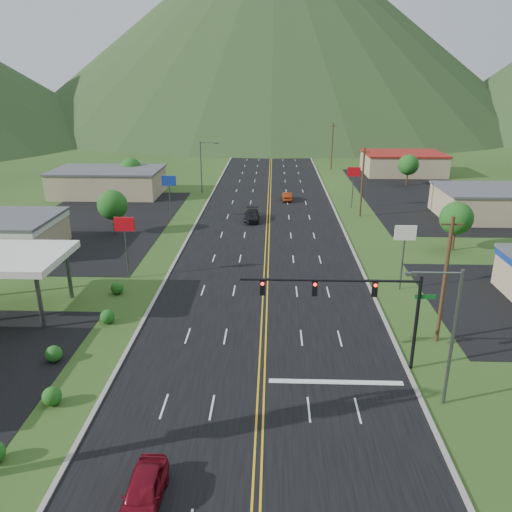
{
  "coord_description": "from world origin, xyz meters",
  "views": [
    {
      "loc": [
        0.64,
        -16.82,
        19.3
      ],
      "look_at": [
        -0.8,
        24.48,
        4.5
      ],
      "focal_mm": 35.0,
      "sensor_mm": 36.0,
      "label": 1
    }
  ],
  "objects_px": {
    "car_dark_mid": "(252,216)",
    "car_red_far": "(287,196)",
    "traffic_signal": "(359,298)",
    "streetlight_east": "(449,330)",
    "car_red_near": "(144,492)",
    "gas_canopy": "(5,259)",
    "streetlight_west": "(203,164)"
  },
  "relations": [
    {
      "from": "car_dark_mid",
      "to": "car_red_far",
      "type": "xyz_separation_m",
      "value": [
        5.3,
        12.8,
        -0.05
      ]
    },
    {
      "from": "gas_canopy",
      "to": "car_dark_mid",
      "type": "distance_m",
      "value": 36.03
    },
    {
      "from": "streetlight_west",
      "to": "car_red_near",
      "type": "relative_size",
      "value": 2.01
    },
    {
      "from": "gas_canopy",
      "to": "car_dark_mid",
      "type": "xyz_separation_m",
      "value": [
        19.65,
        29.91,
        -4.13
      ]
    },
    {
      "from": "car_red_near",
      "to": "car_red_far",
      "type": "distance_m",
      "value": 63.8
    },
    {
      "from": "streetlight_west",
      "to": "car_dark_mid",
      "type": "bearing_deg",
      "value": -62.71
    },
    {
      "from": "streetlight_west",
      "to": "car_red_far",
      "type": "height_order",
      "value": "streetlight_west"
    },
    {
      "from": "car_red_near",
      "to": "car_dark_mid",
      "type": "distance_m",
      "value": 50.55
    },
    {
      "from": "traffic_signal",
      "to": "car_dark_mid",
      "type": "distance_m",
      "value": 39.2
    },
    {
      "from": "streetlight_east",
      "to": "car_red_far",
      "type": "distance_m",
      "value": 55.51
    },
    {
      "from": "streetlight_west",
      "to": "car_red_near",
      "type": "xyz_separation_m",
      "value": [
        6.34,
        -68.55,
        -4.42
      ]
    },
    {
      "from": "streetlight_west",
      "to": "gas_canopy",
      "type": "relative_size",
      "value": 0.9
    },
    {
      "from": "streetlight_east",
      "to": "car_red_near",
      "type": "height_order",
      "value": "streetlight_east"
    },
    {
      "from": "streetlight_west",
      "to": "car_red_near",
      "type": "bearing_deg",
      "value": -84.71
    },
    {
      "from": "streetlight_east",
      "to": "car_red_near",
      "type": "distance_m",
      "value": 19.11
    },
    {
      "from": "streetlight_west",
      "to": "car_dark_mid",
      "type": "relative_size",
      "value": 1.76
    },
    {
      "from": "streetlight_west",
      "to": "gas_canopy",
      "type": "xyz_separation_m",
      "value": [
        -10.32,
        -48.0,
        -0.31
      ]
    },
    {
      "from": "car_dark_mid",
      "to": "traffic_signal",
      "type": "bearing_deg",
      "value": -77.93
    },
    {
      "from": "streetlight_west",
      "to": "car_red_far",
      "type": "bearing_deg",
      "value": -19.87
    },
    {
      "from": "traffic_signal",
      "to": "car_red_far",
      "type": "distance_m",
      "value": 51.05
    },
    {
      "from": "gas_canopy",
      "to": "car_red_far",
      "type": "xyz_separation_m",
      "value": [
        24.95,
        42.71,
        -4.18
      ]
    },
    {
      "from": "streetlight_west",
      "to": "car_red_near",
      "type": "height_order",
      "value": "streetlight_west"
    },
    {
      "from": "car_red_near",
      "to": "car_red_far",
      "type": "height_order",
      "value": "car_red_near"
    },
    {
      "from": "traffic_signal",
      "to": "gas_canopy",
      "type": "height_order",
      "value": "traffic_signal"
    },
    {
      "from": "streetlight_east",
      "to": "gas_canopy",
      "type": "height_order",
      "value": "streetlight_east"
    },
    {
      "from": "gas_canopy",
      "to": "car_red_near",
      "type": "bearing_deg",
      "value": -50.96
    },
    {
      "from": "streetlight_east",
      "to": "gas_canopy",
      "type": "relative_size",
      "value": 0.9
    },
    {
      "from": "gas_canopy",
      "to": "car_red_near",
      "type": "xyz_separation_m",
      "value": [
        16.66,
        -20.55,
        -4.11
      ]
    },
    {
      "from": "streetlight_west",
      "to": "car_red_far",
      "type": "distance_m",
      "value": 16.19
    },
    {
      "from": "streetlight_west",
      "to": "car_red_far",
      "type": "relative_size",
      "value": 2.14
    },
    {
      "from": "car_dark_mid",
      "to": "car_red_far",
      "type": "relative_size",
      "value": 1.21
    },
    {
      "from": "traffic_signal",
      "to": "gas_canopy",
      "type": "bearing_deg",
      "value": 164.3
    }
  ]
}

